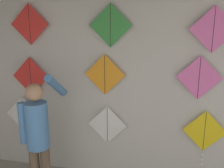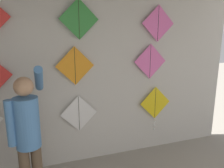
% 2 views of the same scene
% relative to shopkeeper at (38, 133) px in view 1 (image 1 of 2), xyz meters
% --- Properties ---
extents(back_panel, '(5.15, 0.06, 2.80)m').
position_rel_shopkeeper_xyz_m(back_panel, '(0.74, 0.76, 0.47)').
color(back_panel, beige).
rests_on(back_panel, ground).
extents(shopkeeper, '(0.41, 0.61, 1.64)m').
position_rel_shopkeeper_xyz_m(shopkeeper, '(0.00, 0.00, 0.00)').
color(shopkeeper, brown).
rests_on(shopkeeper, ground).
extents(kite_0, '(0.55, 0.04, 0.76)m').
position_rel_shopkeeper_xyz_m(kite_0, '(-0.61, 0.67, -0.10)').
color(kite_0, white).
extents(kite_1, '(0.55, 0.01, 0.55)m').
position_rel_shopkeeper_xyz_m(kite_1, '(0.69, 0.67, -0.12)').
color(kite_1, white).
extents(kite_2, '(0.55, 0.04, 0.76)m').
position_rel_shopkeeper_xyz_m(kite_2, '(1.98, 0.67, -0.12)').
color(kite_2, yellow).
extents(kite_3, '(0.55, 0.01, 0.55)m').
position_rel_shopkeeper_xyz_m(kite_3, '(-0.44, 0.67, 0.53)').
color(kite_3, red).
extents(kite_4, '(0.55, 0.01, 0.55)m').
position_rel_shopkeeper_xyz_m(kite_4, '(0.65, 0.67, 0.60)').
color(kite_4, orange).
extents(kite_5, '(0.55, 0.01, 0.55)m').
position_rel_shopkeeper_xyz_m(kite_5, '(1.85, 0.67, 0.62)').
color(kite_5, pink).
extents(kite_6, '(0.55, 0.01, 0.55)m').
position_rel_shopkeeper_xyz_m(kite_6, '(-0.39, 0.67, 1.25)').
color(kite_6, red).
extents(kite_7, '(0.55, 0.01, 0.55)m').
position_rel_shopkeeper_xyz_m(kite_7, '(0.73, 0.67, 1.24)').
color(kite_7, '#338C38').
extents(kite_8, '(0.55, 0.01, 0.55)m').
position_rel_shopkeeper_xyz_m(kite_8, '(1.96, 0.67, 1.20)').
color(kite_8, pink).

